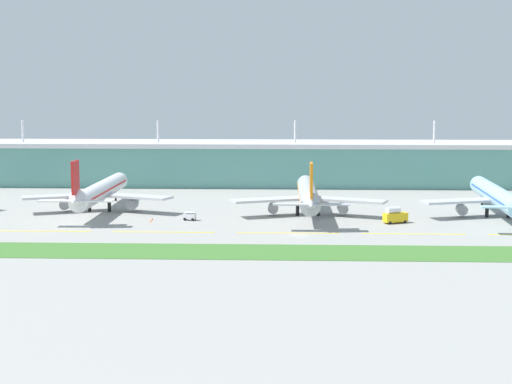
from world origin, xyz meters
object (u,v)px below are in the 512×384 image
(baggage_cart, at_px, (190,216))
(fuel_truck, at_px, (395,216))
(safety_cone_left_wingtip, at_px, (152,219))
(airliner_near_middle, at_px, (100,191))
(airliner_far_middle, at_px, (497,196))
(safety_cone_nose_front, at_px, (151,221))
(airliner_center, at_px, (308,194))

(baggage_cart, bearing_deg, fuel_truck, -2.43)
(safety_cone_left_wingtip, bearing_deg, baggage_cart, -0.59)
(airliner_near_middle, xyz_separation_m, safety_cone_left_wingtip, (19.84, -16.99, -6.10))
(airliner_far_middle, height_order, safety_cone_nose_front, airliner_far_middle)
(airliner_near_middle, height_order, fuel_truck, airliner_near_middle)
(safety_cone_left_wingtip, height_order, safety_cone_nose_front, same)
(baggage_cart, height_order, fuel_truck, fuel_truck)
(fuel_truck, xyz_separation_m, safety_cone_left_wingtip, (-71.99, 2.69, -1.91))
(airliner_center, xyz_separation_m, airliner_far_middle, (57.98, -1.59, 0.00))
(fuel_truck, relative_size, safety_cone_nose_front, 10.90)
(airliner_center, height_order, fuel_truck, airliner_center)
(baggage_cart, distance_m, safety_cone_left_wingtip, 11.41)
(airliner_center, height_order, safety_cone_left_wingtip, airliner_center)
(airliner_far_middle, distance_m, baggage_cart, 94.27)
(baggage_cart, bearing_deg, airliner_far_middle, 6.23)
(fuel_truck, relative_size, safety_cone_left_wingtip, 10.90)
(airliner_far_middle, bearing_deg, safety_cone_left_wingtip, -174.51)
(airliner_near_middle, relative_size, fuel_truck, 8.86)
(airliner_near_middle, distance_m, fuel_truck, 94.01)
(airliner_far_middle, height_order, safety_cone_left_wingtip, airliner_far_middle)
(airliner_center, distance_m, safety_cone_left_wingtip, 48.77)
(airliner_near_middle, distance_m, airliner_far_middle, 124.97)
(airliner_far_middle, xyz_separation_m, fuel_truck, (-32.95, -12.78, -4.19))
(safety_cone_left_wingtip, bearing_deg, airliner_center, 13.98)
(airliner_center, bearing_deg, baggage_cart, -161.65)
(airliner_center, relative_size, safety_cone_left_wingtip, 92.94)
(safety_cone_nose_front, bearing_deg, airliner_near_middle, 134.27)
(airliner_near_middle, bearing_deg, safety_cone_nose_front, -45.73)
(airliner_center, xyz_separation_m, safety_cone_left_wingtip, (-46.95, -11.69, -6.10))
(fuel_truck, bearing_deg, airliner_far_middle, 21.20)
(airliner_near_middle, distance_m, airliner_center, 67.01)
(baggage_cart, relative_size, fuel_truck, 0.51)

